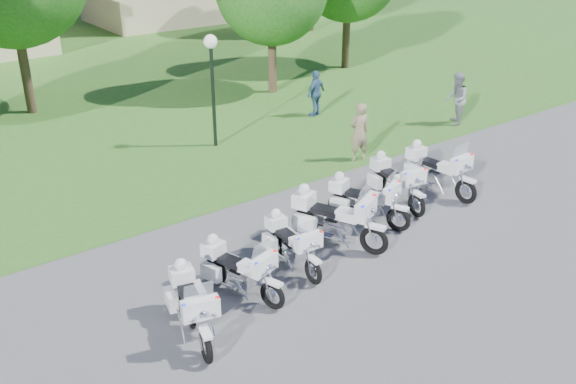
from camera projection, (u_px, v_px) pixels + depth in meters
ground at (343, 235)px, 16.04m from camera, size 100.00×100.00×0.00m
grass_lawn at (27, 47)px, 35.78m from camera, size 100.00×48.00×0.01m
motorcycle_0 at (192, 304)px, 12.22m from camera, size 1.08×2.22×1.52m
motorcycle_1 at (238, 268)px, 13.42m from camera, size 1.12×2.13×1.47m
motorcycle_2 at (291, 243)px, 14.46m from camera, size 0.77×2.12×1.42m
motorcycle_3 at (333, 217)px, 15.34m from camera, size 1.50×2.39×1.72m
motorcycle_4 at (364, 200)px, 16.38m from camera, size 1.32×2.16×1.54m
motorcycle_5 at (395, 181)px, 17.45m from camera, size 0.96×2.31×1.56m
motorcycle_6 at (437, 169)px, 18.11m from camera, size 0.90×2.46×1.65m
lamp_post at (212, 62)px, 20.53m from camera, size 0.44×0.44×3.74m
bystander_a at (359, 132)px, 20.17m from camera, size 0.75×0.55×1.89m
bystander_b at (456, 99)px, 23.36m from camera, size 1.17×1.18×1.92m
bystander_c at (316, 93)px, 24.33m from camera, size 1.11×0.71×1.76m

